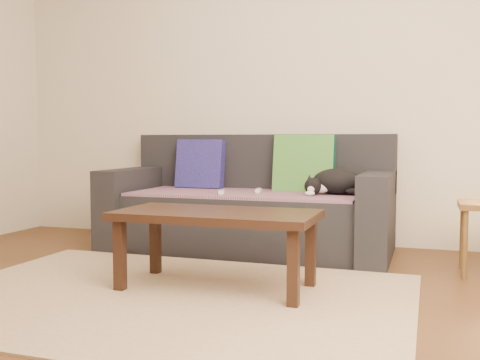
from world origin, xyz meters
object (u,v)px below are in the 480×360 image
(wii_remote_b, at_px, (258,191))
(coffee_table, at_px, (216,221))
(wii_remote_a, at_px, (222,192))
(sofa, at_px, (250,208))
(cat, at_px, (335,182))

(wii_remote_b, bearing_deg, coffee_table, 173.11)
(wii_remote_a, xyz_separation_m, coffee_table, (0.30, -0.87, -0.07))
(sofa, xyz_separation_m, wii_remote_a, (-0.11, -0.31, 0.15))
(wii_remote_b, bearing_deg, sofa, 31.20)
(cat, distance_m, coffee_table, 1.23)
(cat, xyz_separation_m, coffee_table, (-0.46, -1.13, -0.15))
(cat, bearing_deg, sofa, 173.52)
(sofa, bearing_deg, wii_remote_a, -109.39)
(sofa, relative_size, wii_remote_a, 14.00)
(cat, height_order, wii_remote_b, cat)
(wii_remote_b, bearing_deg, cat, -94.77)
(wii_remote_a, relative_size, wii_remote_b, 1.00)
(wii_remote_a, height_order, coffee_table, wii_remote_a)
(wii_remote_b, xyz_separation_m, coffee_table, (0.08, -1.06, -0.07))
(cat, xyz_separation_m, wii_remote_b, (-0.55, -0.06, -0.07))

